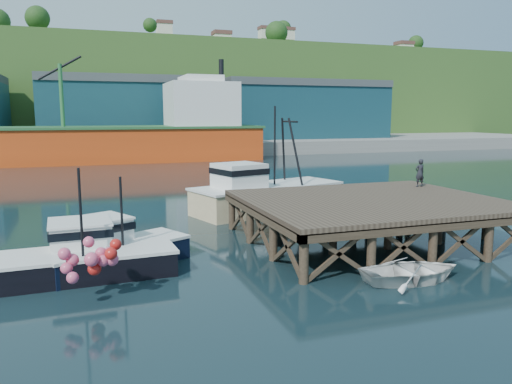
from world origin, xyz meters
name	(u,v)px	position (x,y,z in m)	size (l,w,h in m)	color
ground	(265,251)	(0.00, 0.00, 0.00)	(300.00, 300.00, 0.00)	black
wharf	(373,203)	(5.50, -0.19, 1.94)	(12.00, 10.00, 2.62)	brown
far_quay	(129,144)	(0.00, 70.00, 1.00)	(160.00, 40.00, 2.00)	gray
warehouse_mid	(131,113)	(0.00, 65.00, 6.50)	(28.00, 16.00, 9.00)	#184650
warehouse_right	(297,113)	(30.00, 65.00, 6.50)	(30.00, 16.00, 9.00)	#184650
cargo_ship	(77,137)	(-8.46, 48.00, 3.31)	(55.50, 10.00, 13.75)	#E24715
hillside	(116,93)	(0.00, 100.00, 11.00)	(220.00, 50.00, 22.00)	#2D511E
boat_navy	(112,248)	(-6.75, -0.10, 0.76)	(6.39, 4.67, 3.79)	black
boat_black	(82,255)	(-7.90, -1.00, 0.79)	(7.05, 5.93, 4.29)	black
trawler	(265,190)	(3.22, 8.88, 1.38)	(10.63, 6.33, 6.71)	beige
dinghy	(412,271)	(3.73, -5.80, 0.40)	(2.77, 3.89, 0.80)	white
dockworker	(420,173)	(10.29, 2.64, 2.91)	(0.57, 0.38, 1.57)	black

